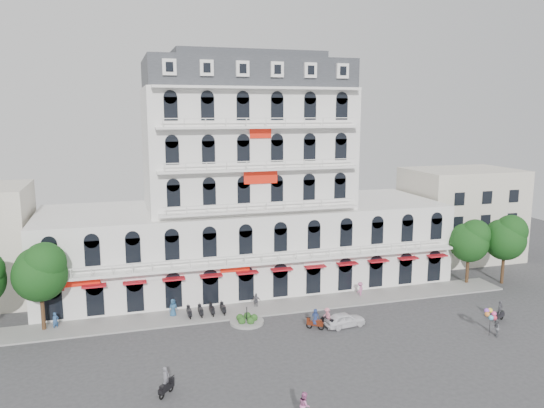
% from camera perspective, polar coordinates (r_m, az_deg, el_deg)
% --- Properties ---
extents(ground, '(120.00, 120.00, 0.00)m').
position_cam_1_polar(ground, '(46.41, 2.85, -15.01)').
color(ground, '#38383A').
rests_on(ground, ground).
extents(sidewalk, '(53.00, 4.00, 0.16)m').
position_cam_1_polar(sidewalk, '(54.27, -0.36, -11.10)').
color(sidewalk, gray).
rests_on(sidewalk, ground).
extents(main_building, '(45.00, 15.00, 25.80)m').
position_cam_1_polar(main_building, '(60.11, -2.75, 0.75)').
color(main_building, silver).
rests_on(main_building, ground).
extents(flank_building_east, '(14.00, 10.00, 12.00)m').
position_cam_1_polar(flank_building_east, '(75.40, 19.62, -0.99)').
color(flank_building_east, beige).
rests_on(flank_building_east, ground).
extents(traffic_island, '(3.20, 3.20, 1.60)m').
position_cam_1_polar(traffic_island, '(50.80, -2.72, -12.41)').
color(traffic_island, gray).
rests_on(traffic_island, ground).
extents(parked_scooter_row, '(4.40, 1.80, 1.10)m').
position_cam_1_polar(parked_scooter_row, '(52.83, -7.07, -11.87)').
color(parked_scooter_row, black).
rests_on(parked_scooter_row, ground).
extents(tree_west_inner, '(4.76, 4.76, 8.25)m').
position_cam_1_polar(tree_west_inner, '(51.52, -23.67, -6.55)').
color(tree_west_inner, '#382314').
rests_on(tree_west_inner, ground).
extents(tree_east_inner, '(4.40, 4.37, 7.57)m').
position_cam_1_polar(tree_east_inner, '(64.21, 20.51, -3.61)').
color(tree_east_inner, '#382314').
rests_on(tree_east_inner, ground).
extents(tree_east_outer, '(4.65, 4.65, 8.05)m').
position_cam_1_polar(tree_east_outer, '(65.85, 23.84, -3.20)').
color(tree_east_outer, '#382314').
rests_on(tree_east_outer, ground).
extents(parked_car, '(4.04, 2.01, 1.32)m').
position_cam_1_polar(parked_car, '(50.33, 7.82, -12.22)').
color(parked_car, white).
rests_on(parked_car, ground).
extents(rider_west, '(1.24, 1.37, 2.14)m').
position_cam_1_polar(rider_west, '(39.60, -11.33, -18.32)').
color(rider_west, black).
rests_on(rider_west, ground).
extents(rider_southwest, '(0.83, 1.68, 2.21)m').
position_cam_1_polar(rider_southwest, '(35.89, 3.52, -21.01)').
color(rider_southwest, black).
rests_on(rider_southwest, ground).
extents(rider_east, '(1.45, 1.16, 1.95)m').
position_cam_1_polar(rider_east, '(49.35, 4.67, -12.27)').
color(rider_east, '#632411').
rests_on(rider_east, ground).
extents(rider_northeast, '(1.57, 0.99, 2.04)m').
position_cam_1_polar(rider_northeast, '(55.27, 23.30, -10.55)').
color(rider_northeast, black).
rests_on(rider_northeast, ground).
extents(rider_center, '(0.80, 1.66, 1.94)m').
position_cam_1_polar(rider_center, '(49.72, 5.94, -12.05)').
color(rider_center, black).
rests_on(rider_center, ground).
extents(pedestrian_left, '(1.03, 0.85, 1.80)m').
position_cam_1_polar(pedestrian_left, '(52.79, -10.59, -10.94)').
color(pedestrian_left, '#274F76').
rests_on(pedestrian_left, ground).
extents(pedestrian_mid, '(0.97, 0.72, 1.54)m').
position_cam_1_polar(pedestrian_mid, '(54.19, -1.71, -10.36)').
color(pedestrian_mid, '#57575F').
rests_on(pedestrian_mid, ground).
extents(pedestrian_right, '(1.20, 1.11, 1.62)m').
position_cam_1_polar(pedestrian_right, '(57.99, 9.46, -9.06)').
color(pedestrian_right, '#B86191').
rests_on(pedestrian_right, ground).
extents(pedestrian_far, '(0.71, 0.65, 1.62)m').
position_cam_1_polar(pedestrian_far, '(52.95, -22.26, -11.58)').
color(pedestrian_far, '#2B4F82').
rests_on(pedestrian_far, ground).
extents(balloon_vendor, '(1.44, 1.31, 2.45)m').
position_cam_1_polar(balloon_vendor, '(51.51, 22.74, -11.65)').
color(balloon_vendor, slate).
rests_on(balloon_vendor, ground).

